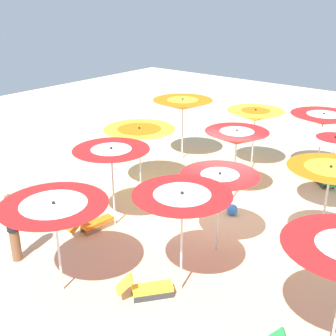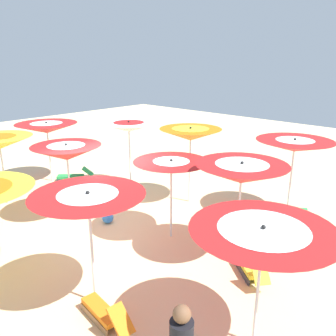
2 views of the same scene
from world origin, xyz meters
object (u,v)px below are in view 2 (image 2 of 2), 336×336
lounger_0 (73,176)px  lounger_1 (297,215)px  beach_umbrella_8 (88,202)px  beach_umbrella_9 (294,146)px  beach_umbrella_3 (129,127)px  beach_umbrella_0 (47,128)px  beach_umbrella_6 (190,134)px  lounger_2 (104,313)px  beach_umbrella_4 (67,152)px  beach_umbrella_10 (241,173)px  beach_umbrella_7 (171,167)px  lounger_3 (251,268)px  beach_ball (108,218)px  beach_umbrella_11 (263,238)px

lounger_0 → lounger_1: lounger_1 is taller
beach_umbrella_8 → beach_umbrella_9: (0.91, 6.43, 0.03)m
beach_umbrella_3 → lounger_0: size_ratio=2.05×
beach_umbrella_0 → beach_umbrella_6: bearing=21.6°
lounger_2 → beach_umbrella_3: bearing=-38.6°
beach_umbrella_4 → beach_umbrella_8: bearing=-26.0°
beach_umbrella_10 → beach_umbrella_4: bearing=-162.4°
beach_umbrella_3 → beach_umbrella_10: bearing=-13.6°
beach_umbrella_3 → beach_umbrella_7: bearing=-24.4°
beach_umbrella_6 → lounger_3: (3.65, -2.32, -2.06)m
beach_umbrella_10 → lounger_0: (-7.54, 0.38, -1.93)m
beach_ball → beach_umbrella_0: bearing=170.2°
lounger_3 → beach_umbrella_11: bearing=160.2°
lounger_1 → beach_umbrella_10: bearing=138.0°
beach_umbrella_6 → beach_umbrella_10: beach_umbrella_6 is taller
beach_umbrella_9 → beach_umbrella_11: (1.87, -5.25, -0.17)m
beach_umbrella_7 → lounger_2: size_ratio=1.53×
beach_umbrella_3 → beach_ball: size_ratio=7.67×
beach_umbrella_6 → beach_ball: size_ratio=7.62×
lounger_1 → lounger_2: size_ratio=0.83×
lounger_3 → lounger_2: bearing=106.8°
beach_umbrella_9 → lounger_1: beach_umbrella_9 is taller
beach_umbrella_3 → beach_umbrella_11: beach_umbrella_3 is taller
beach_umbrella_7 → beach_umbrella_4: bearing=-156.8°
beach_umbrella_0 → beach_umbrella_4: bearing=-20.7°
beach_umbrella_3 → beach_umbrella_9: (4.97, 1.97, -0.17)m
beach_umbrella_4 → beach_umbrella_6: bearing=63.9°
beach_umbrella_10 → beach_umbrella_11: beach_umbrella_10 is taller
beach_umbrella_11 → beach_umbrella_8: bearing=-157.0°
beach_umbrella_8 → lounger_1: (1.37, 6.05, -1.89)m
beach_umbrella_6 → lounger_1: size_ratio=2.13×
beach_umbrella_6 → lounger_3: bearing=-32.4°
lounger_3 → beach_ball: size_ratio=3.55×
beach_umbrella_3 → lounger_3: 6.42m
lounger_0 → beach_umbrella_6: bearing=153.0°
beach_umbrella_3 → beach_umbrella_6: 2.27m
beach_umbrella_9 → lounger_2: 6.94m
beach_umbrella_7 → beach_ball: (-1.86, -0.66, -1.76)m
beach_umbrella_0 → lounger_3: size_ratio=1.98×
beach_umbrella_7 → beach_umbrella_10: size_ratio=0.90×
beach_umbrella_8 → lounger_1: 6.49m
beach_umbrella_6 → lounger_2: beach_umbrella_6 is taller
beach_umbrella_0 → beach_umbrella_7: (6.36, -0.12, -0.14)m
beach_umbrella_0 → beach_ball: bearing=-9.8°
beach_umbrella_0 → beach_umbrella_3: (3.01, 1.40, 0.24)m
lounger_1 → beach_umbrella_0: bearing=72.1°
beach_umbrella_3 → lounger_0: 3.26m
beach_umbrella_9 → beach_umbrella_11: beach_umbrella_9 is taller
beach_umbrella_11 → beach_umbrella_7: bearing=153.1°
beach_umbrella_3 → lounger_2: (4.64, -4.69, -2.09)m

